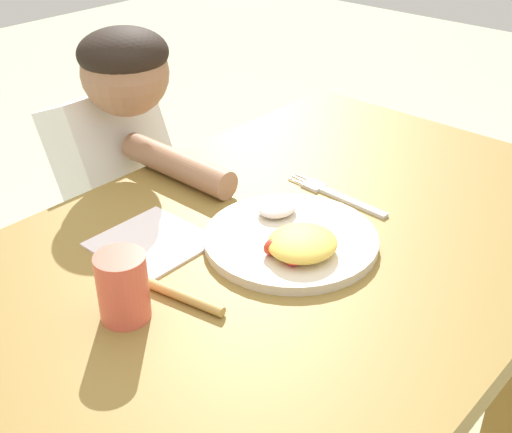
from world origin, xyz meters
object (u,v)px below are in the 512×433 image
object	(u,v)px
fork	(336,195)
person	(122,227)
drinking_cup	(123,287)
spoon	(148,281)
plate	(292,239)

from	to	relation	value
fork	person	bearing A→B (deg)	19.26
fork	drinking_cup	distance (m)	0.44
fork	spoon	distance (m)	0.38
plate	person	bearing A→B (deg)	85.19
person	fork	bearing A→B (deg)	106.29
plate	spoon	bearing A→B (deg)	158.00
fork	drinking_cup	xyz separation A→B (m)	(-0.44, 0.02, 0.04)
fork	person	world-z (taller)	person
fork	drinking_cup	size ratio (longest dim) A/B	2.20
drinking_cup	person	bearing A→B (deg)	54.06
plate	fork	size ratio (longest dim) A/B	1.29
plate	fork	bearing A→B (deg)	13.44
person	plate	bearing A→B (deg)	85.19
drinking_cup	person	size ratio (longest dim) A/B	0.10
plate	drinking_cup	bearing A→B (deg)	167.89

